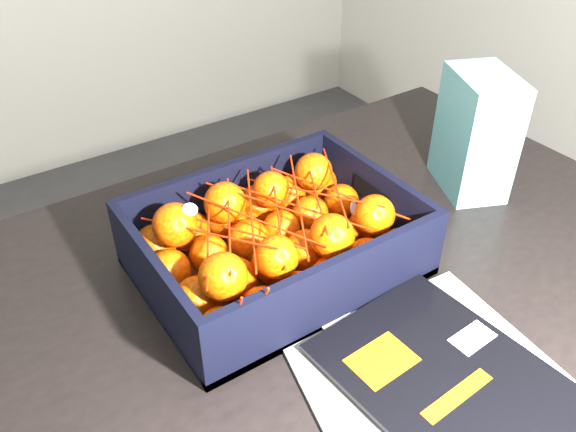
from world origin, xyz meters
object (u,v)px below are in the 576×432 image
table (311,335)px  produce_crate (276,250)px  magazine_stack (441,385)px  retail_carton (476,133)px

table → produce_crate: bearing=109.8°
table → magazine_stack: size_ratio=3.70×
magazine_stack → produce_crate: size_ratio=0.89×
magazine_stack → produce_crate: bearing=98.0°
table → magazine_stack: 0.25m
retail_carton → magazine_stack: bearing=-117.1°
table → retail_carton: bearing=9.2°
table → retail_carton: 0.42m
table → magazine_stack: magazine_stack is taller
magazine_stack → retail_carton: bearing=39.0°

